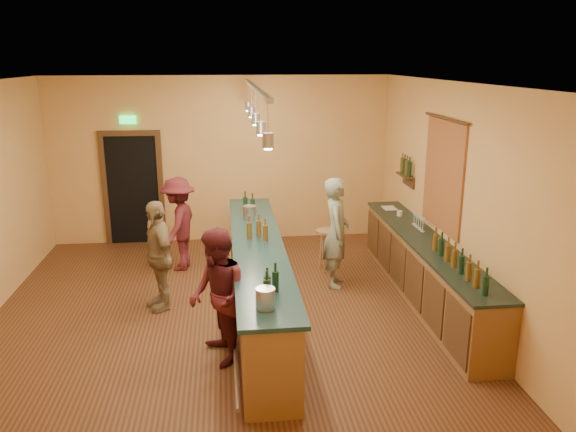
{
  "coord_description": "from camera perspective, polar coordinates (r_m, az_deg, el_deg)",
  "views": [
    {
      "loc": [
        0.06,
        -7.33,
        3.5
      ],
      "look_at": [
        0.92,
        0.2,
        1.37
      ],
      "focal_mm": 35.0,
      "sensor_mm": 36.0,
      "label": 1
    }
  ],
  "objects": [
    {
      "name": "floor",
      "position": [
        8.12,
        -6.43,
        -9.92
      ],
      "size": [
        7.0,
        7.0,
        0.0
      ],
      "primitive_type": "plane",
      "color": "#4E2316",
      "rests_on": "ground"
    },
    {
      "name": "ceiling",
      "position": [
        7.33,
        -7.21,
        13.25
      ],
      "size": [
        6.5,
        7.0,
        0.02
      ],
      "primitive_type": "cube",
      "color": "silver",
      "rests_on": "wall_back"
    },
    {
      "name": "wall_back",
      "position": [
        10.99,
        -6.8,
        5.67
      ],
      "size": [
        6.5,
        0.02,
        3.2
      ],
      "primitive_type": "cube",
      "color": "#E29855",
      "rests_on": "floor"
    },
    {
      "name": "wall_front",
      "position": [
        4.27,
        -6.8,
        -10.83
      ],
      "size": [
        6.5,
        0.02,
        3.2
      ],
      "primitive_type": "cube",
      "color": "#E29855",
      "rests_on": "floor"
    },
    {
      "name": "wall_right",
      "position": [
        8.21,
        16.51,
        1.69
      ],
      "size": [
        0.02,
        7.0,
        3.2
      ],
      "primitive_type": "cube",
      "color": "#E29855",
      "rests_on": "floor"
    },
    {
      "name": "doorway",
      "position": [
        11.2,
        -15.46,
        2.92
      ],
      "size": [
        1.15,
        0.09,
        2.48
      ],
      "color": "black",
      "rests_on": "wall_back"
    },
    {
      "name": "tapestry",
      "position": [
        8.51,
        15.48,
        3.97
      ],
      "size": [
        0.03,
        1.4,
        1.6
      ],
      "primitive_type": "cube",
      "color": "maroon",
      "rests_on": "wall_right"
    },
    {
      "name": "bottle_shelf",
      "position": [
        9.91,
        11.91,
        4.72
      ],
      "size": [
        0.17,
        0.55,
        0.54
      ],
      "color": "#453014",
      "rests_on": "wall_right"
    },
    {
      "name": "back_counter",
      "position": [
        8.6,
        13.74,
        -5.27
      ],
      "size": [
        0.6,
        4.55,
        1.27
      ],
      "color": "brown",
      "rests_on": "floor"
    },
    {
      "name": "tasting_bar",
      "position": [
        7.89,
        -3.07,
        -5.83
      ],
      "size": [
        0.73,
        5.1,
        1.38
      ],
      "color": "brown",
      "rests_on": "floor"
    },
    {
      "name": "pendant_track",
      "position": [
        7.36,
        -3.33,
        11.66
      ],
      "size": [
        0.11,
        4.6,
        0.5
      ],
      "color": "silver",
      "rests_on": "ceiling"
    },
    {
      "name": "bartender",
      "position": [
        8.81,
        4.95,
        -1.68
      ],
      "size": [
        0.53,
        0.7,
        1.75
      ],
      "primitive_type": "imported",
      "rotation": [
        0.0,
        0.0,
        1.39
      ],
      "color": "gray",
      "rests_on": "floor"
    },
    {
      "name": "customer_a",
      "position": [
        6.66,
        -7.18,
        -8.16
      ],
      "size": [
        0.8,
        0.93,
        1.64
      ],
      "primitive_type": "imported",
      "rotation": [
        0.0,
        0.0,
        -1.31
      ],
      "color": "#59191E",
      "rests_on": "floor"
    },
    {
      "name": "customer_b",
      "position": [
        8.21,
        -13.05,
        -3.89
      ],
      "size": [
        0.74,
        1.02,
        1.6
      ],
      "primitive_type": "imported",
      "rotation": [
        0.0,
        0.0,
        -1.16
      ],
      "color": "#997A51",
      "rests_on": "floor"
    },
    {
      "name": "customer_c",
      "position": [
        9.67,
        -11.03,
        -0.79
      ],
      "size": [
        0.83,
        1.15,
        1.6
      ],
      "primitive_type": "imported",
      "rotation": [
        0.0,
        0.0,
        -1.82
      ],
      "color": "#59191E",
      "rests_on": "floor"
    },
    {
      "name": "bar_stool",
      "position": [
        9.46,
        3.92,
        -2.28
      ],
      "size": [
        0.35,
        0.35,
        0.73
      ],
      "rotation": [
        0.0,
        0.0,
        0.33
      ],
      "color": "olive",
      "rests_on": "floor"
    }
  ]
}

